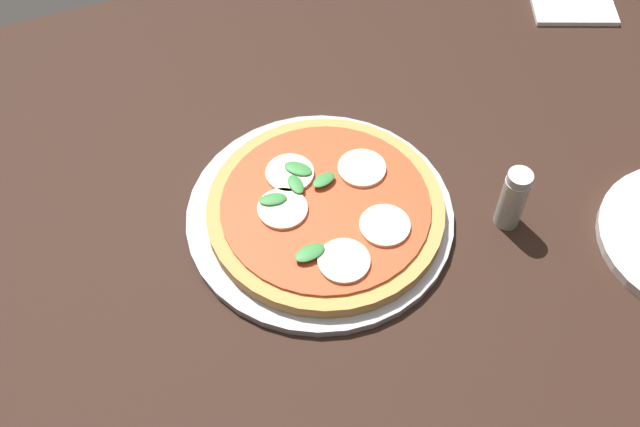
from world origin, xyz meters
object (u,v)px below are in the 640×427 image
object	(u,v)px
dining_table	(346,276)
pepper_shaker	(513,199)
serving_tray	(320,215)
napkin	(573,6)
pizza	(326,209)

from	to	relation	value
dining_table	pepper_shaker	distance (m)	0.24
serving_tray	pepper_shaker	bearing A→B (deg)	157.59
dining_table	napkin	distance (m)	0.59
dining_table	pizza	size ratio (longest dim) A/B	4.76
dining_table	napkin	world-z (taller)	napkin
pizza	serving_tray	bearing A→B (deg)	-45.11
dining_table	pizza	bearing A→B (deg)	-67.34
dining_table	napkin	xyz separation A→B (m)	(-0.51, -0.28, 0.09)
serving_tray	pizza	world-z (taller)	pizza
pizza	napkin	bearing A→B (deg)	-154.93
napkin	pepper_shaker	bearing A→B (deg)	46.71
dining_table	serving_tray	size ratio (longest dim) A/B	4.19
dining_table	serving_tray	world-z (taller)	serving_tray
serving_tray	napkin	distance (m)	0.58
pepper_shaker	serving_tray	bearing A→B (deg)	-22.41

